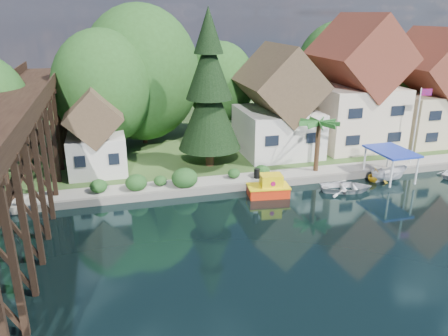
% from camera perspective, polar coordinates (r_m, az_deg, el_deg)
% --- Properties ---
extents(ground, '(140.00, 140.00, 0.00)m').
position_cam_1_polar(ground, '(30.33, 5.49, -8.64)').
color(ground, black).
rests_on(ground, ground).
extents(bank, '(140.00, 52.00, 0.50)m').
position_cam_1_polar(bank, '(61.36, -5.57, 6.27)').
color(bank, '#304D1E').
rests_on(bank, ground).
extents(seawall, '(60.00, 0.40, 0.62)m').
position_cam_1_polar(seawall, '(38.31, 6.99, -1.98)').
color(seawall, slate).
rests_on(seawall, ground).
extents(promenade, '(50.00, 2.60, 0.06)m').
position_cam_1_polar(promenade, '(40.09, 8.98, -0.75)').
color(promenade, gray).
rests_on(promenade, bank).
extents(trestle_bridge, '(4.12, 44.18, 9.30)m').
position_cam_1_polar(trestle_bridge, '(32.06, -25.75, 1.38)').
color(trestle_bridge, black).
rests_on(trestle_bridge, ground).
extents(house_left, '(7.64, 8.64, 11.02)m').
position_cam_1_polar(house_left, '(45.14, 7.05, 7.74)').
color(house_left, silver).
rests_on(house_left, bank).
extents(house_center, '(8.65, 9.18, 13.89)m').
position_cam_1_polar(house_center, '(49.37, 16.78, 9.59)').
color(house_center, beige).
rests_on(house_center, bank).
extents(house_right, '(8.15, 8.64, 12.45)m').
position_cam_1_polar(house_right, '(54.31, 25.23, 8.72)').
color(house_right, beige).
rests_on(house_right, bank).
extents(shed, '(5.09, 5.40, 7.85)m').
position_cam_1_polar(shed, '(40.84, -16.41, 3.92)').
color(shed, silver).
rests_on(shed, bank).
extents(bg_trees, '(49.90, 13.30, 10.57)m').
position_cam_1_polar(bg_trees, '(47.93, -2.02, 11.17)').
color(bg_trees, '#382314').
rests_on(bg_trees, bank).
extents(shrubs, '(15.76, 2.47, 1.70)m').
position_cam_1_polar(shrubs, '(36.97, -6.16, -1.23)').
color(shrubs, '#1C4217').
rests_on(shrubs, bank).
extents(conifer, '(5.86, 5.86, 14.42)m').
position_cam_1_polar(conifer, '(40.20, -1.96, 9.76)').
color(conifer, '#382314').
rests_on(conifer, bank).
extents(palm_tree, '(4.21, 4.21, 5.04)m').
position_cam_1_polar(palm_tree, '(40.01, 12.30, 5.55)').
color(palm_tree, '#382314').
rests_on(palm_tree, bank).
extents(flagpole, '(1.15, 0.22, 7.34)m').
position_cam_1_polar(flagpole, '(45.06, 24.05, 5.98)').
color(flagpole, white).
rests_on(flagpole, bank).
extents(tugboat, '(3.60, 2.26, 2.47)m').
position_cam_1_polar(tugboat, '(36.16, 5.87, -2.55)').
color(tugboat, red).
rests_on(tugboat, ground).
extents(boat_white_a, '(4.97, 4.08, 0.90)m').
position_cam_1_polar(boat_white_a, '(38.44, 15.72, -2.30)').
color(boat_white_a, silver).
rests_on(boat_white_a, ground).
extents(boat_canopy, '(3.67, 4.58, 2.90)m').
position_cam_1_polar(boat_canopy, '(41.68, 20.79, 0.02)').
color(boat_canopy, silver).
rests_on(boat_canopy, ground).
extents(boat_yellow, '(3.21, 3.05, 1.33)m').
position_cam_1_polar(boat_yellow, '(41.53, 19.27, -0.72)').
color(boat_yellow, yellow).
rests_on(boat_yellow, ground).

